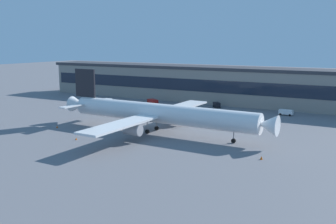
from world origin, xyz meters
name	(u,v)px	position (x,y,z in m)	size (l,w,h in m)	color
ground_plane	(123,127)	(0.00, 0.00, 0.00)	(600.00, 600.00, 0.00)	slate
terminal_building	(205,84)	(0.00, 56.19, 7.10)	(147.72, 15.19, 14.15)	gray
airliner	(157,113)	(12.03, -1.00, 5.23)	(61.93, 53.30, 15.94)	white
pushback_tractor	(153,101)	(-14.46, 39.71, 1.05)	(5.44, 4.81, 1.75)	red
baggage_tug	(217,104)	(10.15, 44.28, 1.09)	(3.78, 4.07, 1.85)	black
follow_me_car	(286,112)	(36.01, 40.78, 1.09)	(4.48, 2.18, 1.85)	white
traffic_cone_0	(57,127)	(-15.54, -9.66, 0.31)	(0.49, 0.49, 0.61)	#F2590C
traffic_cone_1	(76,139)	(-1.32, -17.47, 0.33)	(0.54, 0.54, 0.67)	#F2590C
traffic_cone_2	(261,158)	(42.79, -11.12, 0.37)	(0.59, 0.59, 0.74)	#F2590C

